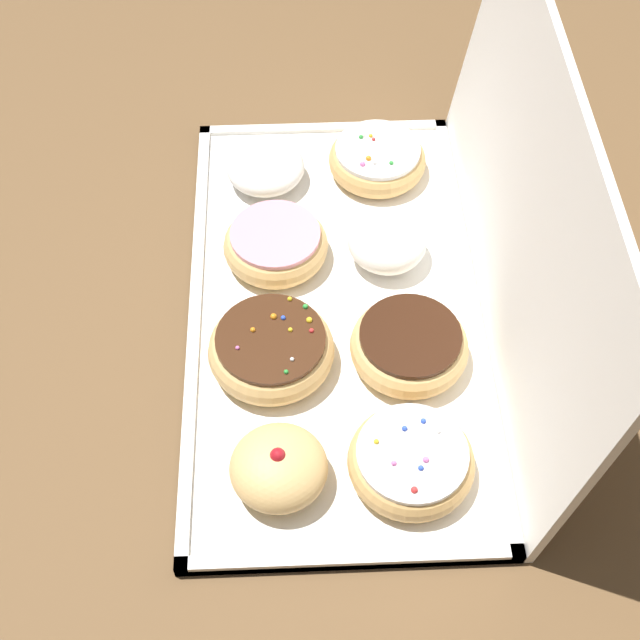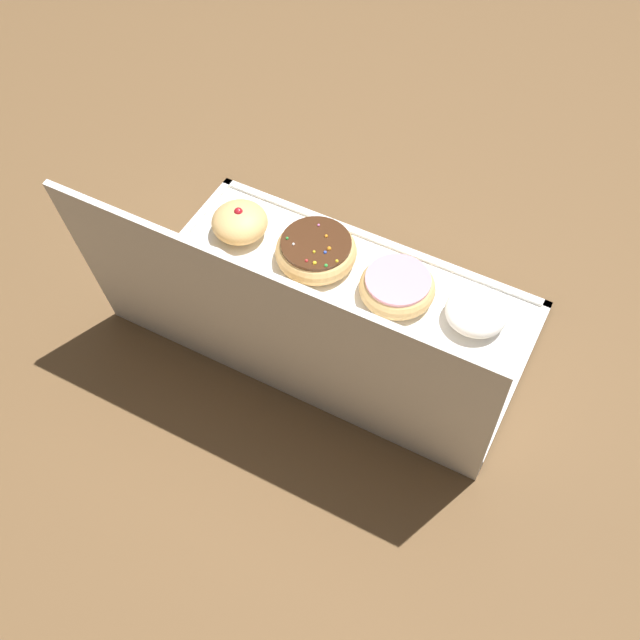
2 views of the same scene
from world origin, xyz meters
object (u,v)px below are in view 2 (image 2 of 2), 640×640
Objects in this scene: sprinkle_donut_4 at (448,384)px; sprinkle_donut_7 at (201,278)px; donut_box at (335,308)px; jelly_filled_donut_3 at (240,222)px; powdered_filled_donut_0 at (476,312)px; sprinkle_donut_2 at (316,251)px; pink_frosted_donut_1 at (397,287)px; powdered_filled_donut_5 at (358,343)px; chocolate_frosted_donut_6 at (270,313)px.

sprinkle_donut_7 is at bearing -0.04° from sprinkle_donut_4.
jelly_filled_donut_3 is (0.19, -0.06, 0.03)m from donut_box.
sprinkle_donut_2 is at bearing 1.10° from powdered_filled_donut_0.
sprinkle_donut_7 is at bearing 44.63° from sprinkle_donut_2.
pink_frosted_donut_1 is 1.34× the size of powdered_filled_donut_5.
sprinkle_donut_2 is at bearing -44.42° from donut_box.
pink_frosted_donut_1 is 0.26m from jelly_filled_donut_3.
jelly_filled_donut_3 reaches higher than donut_box.
sprinkle_donut_2 is 0.17m from sprinkle_donut_7.
pink_frosted_donut_1 reaches higher than donut_box.
powdered_filled_donut_5 reaches higher than donut_box.
sprinkle_donut_2 is (0.25, 0.00, 0.00)m from powdered_filled_donut_0.
sprinkle_donut_2 is 1.06× the size of chocolate_frosted_donut_6.
sprinkle_donut_4 is at bearing 154.83° from sprinkle_donut_2.
pink_frosted_donut_1 is 0.12m from powdered_filled_donut_5.
powdered_filled_donut_5 reaches higher than sprinkle_donut_4.
jelly_filled_donut_3 is 1.05× the size of powdered_filled_donut_5.
sprinkle_donut_4 is 0.39m from sprinkle_donut_7.
powdered_filled_donut_5 is at bearing 46.21° from powdered_filled_donut_0.
chocolate_frosted_donut_6 is at bearing 2.20° from sprinkle_donut_4.
donut_box is at bearing -162.86° from sprinkle_donut_7.
sprinkle_donut_7 is (0.19, 0.06, 0.02)m from donut_box.
jelly_filled_donut_3 is 0.78× the size of sprinkle_donut_4.
powdered_filled_donut_5 is at bearing 136.61° from sprinkle_donut_2.
jelly_filled_donut_3 reaches higher than pink_frosted_donut_1.
powdered_filled_donut_0 is (-0.19, -0.07, 0.02)m from donut_box.
powdered_filled_donut_0 is at bearing -85.66° from sprinkle_donut_4.
sprinkle_donut_2 is 1.41× the size of jelly_filled_donut_3.
jelly_filled_donut_3 is 0.41m from sprinkle_donut_4.
powdered_filled_donut_5 reaches higher than powdered_filled_donut_0.
donut_box is 0.09m from pink_frosted_donut_1.
powdered_filled_donut_5 reaches higher than pink_frosted_donut_1.
pink_frosted_donut_1 is at bearing -139.94° from donut_box.
chocolate_frosted_donut_6 is at bearing 4.53° from powdered_filled_donut_5.
sprinkle_donut_7 is at bearing 17.14° from donut_box.
jelly_filled_donut_3 is (0.38, 0.01, 0.00)m from powdered_filled_donut_0.
pink_frosted_donut_1 is 0.96× the size of chocolate_frosted_donut_6.
jelly_filled_donut_3 is at bearing -24.30° from powdered_filled_donut_5.
donut_box is 0.10m from chocolate_frosted_donut_6.
pink_frosted_donut_1 is 0.17m from sprinkle_donut_4.
pink_frosted_donut_1 is at bearing -42.83° from sprinkle_donut_4.
sprinkle_donut_2 is 0.29m from sprinkle_donut_4.
sprinkle_donut_2 is 1.08× the size of sprinkle_donut_7.
sprinkle_donut_4 reaches higher than pink_frosted_donut_1.
chocolate_frosted_donut_6 is at bearing 135.02° from jelly_filled_donut_3.
sprinkle_donut_4 and sprinkle_donut_7 have the same top height.
donut_box is 4.99× the size of pink_frosted_donut_1.
donut_box is 0.20m from powdered_filled_donut_0.
donut_box is 0.21m from jelly_filled_donut_3.
sprinkle_donut_4 is at bearing 179.96° from sprinkle_donut_7.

